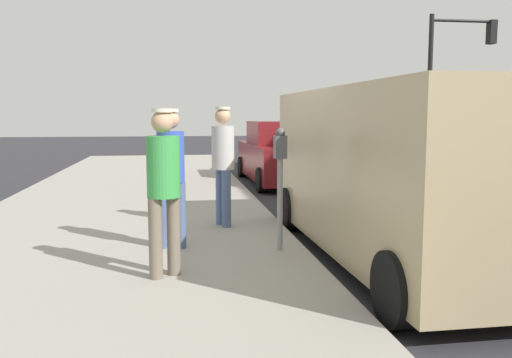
{
  "coord_description": "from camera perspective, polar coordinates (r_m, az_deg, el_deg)",
  "views": [
    {
      "loc": [
        2.64,
        7.06,
        1.84
      ],
      "look_at": [
        1.65,
        0.48,
        1.05
      ],
      "focal_mm": 38.49,
      "sensor_mm": 36.0,
      "label": 1
    }
  ],
  "objects": [
    {
      "name": "parking_meter_near",
      "position": [
        6.74,
        2.52,
        1.15
      ],
      "size": [
        0.14,
        0.18,
        1.52
      ],
      "color": "gray",
      "rests_on": "sidewalk_slab"
    },
    {
      "name": "parked_van",
      "position": [
        7.0,
        15.0,
        0.92
      ],
      "size": [
        2.19,
        5.23,
        2.15
      ],
      "color": "tan",
      "rests_on": "ground"
    },
    {
      "name": "pedestrian_in_gray",
      "position": [
        8.25,
        -3.45,
        2.23
      ],
      "size": [
        0.34,
        0.35,
        1.8
      ],
      "color": "#4C608C",
      "rests_on": "sidewalk_slab"
    },
    {
      "name": "ground_plane",
      "position": [
        7.76,
        11.7,
        -7.1
      ],
      "size": [
        80.0,
        80.0,
        0.0
      ],
      "primitive_type": "plane",
      "color": "#2D2D33"
    },
    {
      "name": "parked_sedan_behind",
      "position": [
        14.68,
        2.77,
        2.48
      ],
      "size": [
        1.99,
        4.42,
        1.65
      ],
      "color": "maroon",
      "rests_on": "ground"
    },
    {
      "name": "pedestrian_in_blue",
      "position": [
        6.93,
        -8.84,
        1.07
      ],
      "size": [
        0.35,
        0.34,
        1.76
      ],
      "color": "#4C608C",
      "rests_on": "sidewalk_slab"
    },
    {
      "name": "pedestrian_in_green",
      "position": [
        5.7,
        -9.59,
        -0.22
      ],
      "size": [
        0.34,
        0.34,
        1.74
      ],
      "color": "#726656",
      "rests_on": "sidewalk_slab"
    },
    {
      "name": "traffic_light_corner",
      "position": [
        20.36,
        19.81,
        11.07
      ],
      "size": [
        2.48,
        0.42,
        5.2
      ],
      "color": "black",
      "rests_on": "ground"
    },
    {
      "name": "sidewalk_slab",
      "position": [
        7.33,
        -15.16,
        -7.41
      ],
      "size": [
        5.0,
        32.0,
        0.15
      ],
      "primitive_type": "cube",
      "color": "#9E998E",
      "rests_on": "ground"
    }
  ]
}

